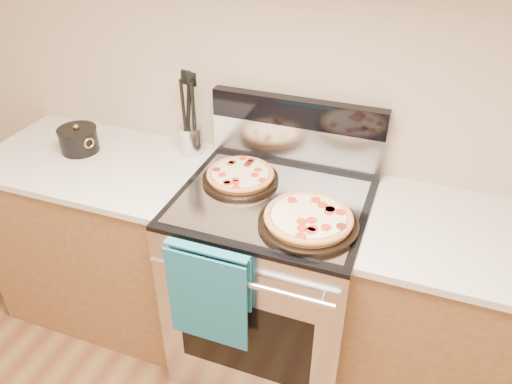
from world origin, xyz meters
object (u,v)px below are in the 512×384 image
(pepperoni_pizza_back, at_px, (240,176))
(utensil_crock, at_px, (191,140))
(saucepan, at_px, (79,141))
(pepperoni_pizza_front, at_px, (308,219))
(range_body, at_px, (271,284))

(pepperoni_pizza_back, distance_m, utensil_crock, 0.36)
(saucepan, bearing_deg, pepperoni_pizza_front, -10.07)
(range_body, distance_m, saucepan, 1.11)
(range_body, bearing_deg, utensil_crock, 153.43)
(utensil_crock, bearing_deg, saucepan, -161.64)
(pepperoni_pizza_back, height_order, pepperoni_pizza_front, pepperoni_pizza_front)
(pepperoni_pizza_front, bearing_deg, saucepan, 169.93)
(pepperoni_pizza_back, relative_size, utensil_crock, 2.36)
(range_body, relative_size, pepperoni_pizza_front, 2.47)
(utensil_crock, xyz_separation_m, saucepan, (-0.50, -0.16, -0.01))
(range_body, bearing_deg, saucepan, 175.59)
(range_body, xyz_separation_m, saucepan, (-0.98, 0.08, 0.51))
(range_body, height_order, pepperoni_pizza_front, pepperoni_pizza_front)
(pepperoni_pizza_front, height_order, utensil_crock, utensil_crock)
(pepperoni_pizza_front, bearing_deg, pepperoni_pizza_back, 150.09)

